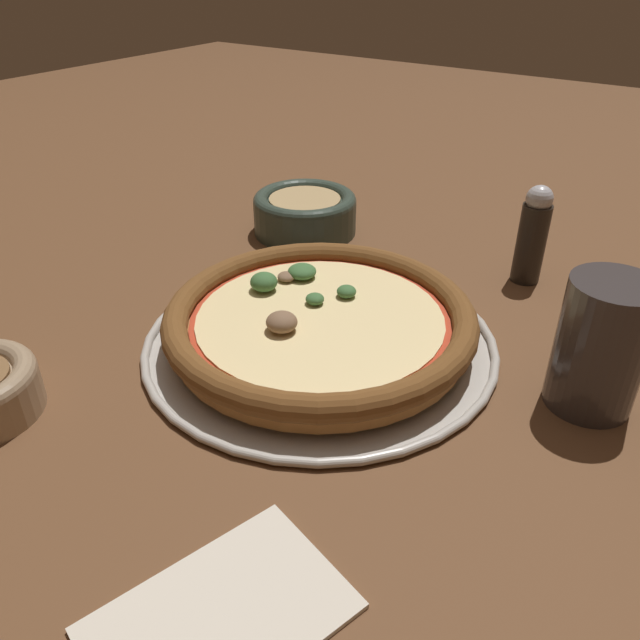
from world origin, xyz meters
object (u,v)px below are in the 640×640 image
(pizza, at_px, (320,320))
(drinking_cup, at_px, (601,346))
(pizza_tray, at_px, (320,341))
(napkin, at_px, (220,616))
(bowl_near, at_px, (305,211))
(pepper_shaker, at_px, (533,235))

(pizza, distance_m, drinking_cup, 0.25)
(pizza_tray, relative_size, napkin, 2.03)
(bowl_near, bearing_deg, pizza, -141.56)
(pizza, height_order, pepper_shaker, pepper_shaker)
(pizza_tray, xyz_separation_m, pepper_shaker, (0.25, -0.12, 0.05))
(pizza, bearing_deg, napkin, -157.02)
(napkin, height_order, pepper_shaker, pepper_shaker)
(pizza, distance_m, pepper_shaker, 0.28)
(pizza, distance_m, napkin, 0.30)
(drinking_cup, height_order, pepper_shaker, drinking_cup)
(drinking_cup, xyz_separation_m, pepper_shaker, (0.19, 0.12, -0.00))
(pizza_tray, relative_size, bowl_near, 2.51)
(pizza_tray, xyz_separation_m, pizza, (0.00, 0.00, 0.02))
(pizza, xyz_separation_m, bowl_near, (0.22, 0.17, 0.00))
(napkin, xyz_separation_m, pepper_shaker, (0.53, -0.01, 0.05))
(pizza, distance_m, bowl_near, 0.28)
(bowl_near, relative_size, drinking_cup, 1.18)
(pepper_shaker, bearing_deg, napkin, 179.37)
(bowl_near, height_order, napkin, bowl_near)
(pizza_tray, distance_m, pizza, 0.02)
(pizza, height_order, napkin, pizza)
(pizza_tray, distance_m, napkin, 0.30)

